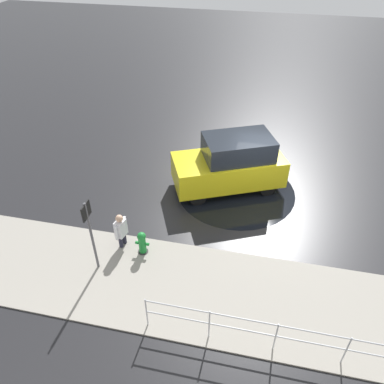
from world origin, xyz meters
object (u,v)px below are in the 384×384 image
at_px(moving_hatchback, 231,164).
at_px(fire_hydrant, 142,243).
at_px(pedestrian, 121,229).
at_px(sign_post, 90,227).

relative_size(moving_hatchback, fire_hydrant, 5.30).
bearing_deg(pedestrian, fire_hydrant, 167.24).
bearing_deg(pedestrian, moving_hatchback, -127.03).
bearing_deg(pedestrian, sign_post, 68.68).
relative_size(fire_hydrant, pedestrian, 0.66).
bearing_deg(sign_post, fire_hydrant, -142.35).
bearing_deg(sign_post, moving_hatchback, -124.11).
xyz_separation_m(moving_hatchback, fire_hydrant, (2.09, 3.85, -0.63)).
bearing_deg(sign_post, pedestrian, -111.32).
xyz_separation_m(fire_hydrant, pedestrian, (0.69, -0.16, 0.28)).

